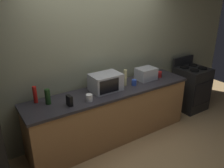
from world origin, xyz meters
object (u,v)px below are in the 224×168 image
(bottle_wine, at_px, (48,97))
(mug_white, at_px, (89,98))
(cordless_phone, at_px, (69,101))
(bottle_vinegar, at_px, (125,78))
(mug_red, at_px, (159,74))
(microwave, at_px, (106,82))
(stove_range, at_px, (191,88))
(toaster_oven, at_px, (146,74))
(bottle_hot_sauce, at_px, (35,95))
(mug_blue, at_px, (134,82))

(bottle_wine, height_order, mug_white, bottle_wine)
(cordless_phone, bearing_deg, bottle_vinegar, 3.11)
(cordless_phone, bearing_deg, bottle_wine, 130.69)
(mug_white, bearing_deg, bottle_vinegar, 13.59)
(mug_red, bearing_deg, cordless_phone, -175.55)
(microwave, bearing_deg, cordless_phone, -165.45)
(stove_range, height_order, toaster_oven, toaster_oven)
(bottle_hot_sauce, bearing_deg, cordless_phone, -44.51)
(bottle_hot_sauce, distance_m, mug_blue, 1.59)
(toaster_oven, xyz_separation_m, mug_red, (0.28, -0.05, -0.05))
(stove_range, xyz_separation_m, bottle_hot_sauce, (-3.15, 0.22, 0.56))
(stove_range, bearing_deg, mug_white, -176.40)
(bottle_wine, bearing_deg, bottle_hot_sauce, 134.15)
(toaster_oven, bearing_deg, mug_red, -10.37)
(bottle_wine, distance_m, mug_red, 2.06)
(bottle_hot_sauce, relative_size, bottle_vinegar, 0.88)
(mug_white, bearing_deg, bottle_wine, 155.15)
(bottle_wine, height_order, mug_blue, bottle_wine)
(toaster_oven, bearing_deg, cordless_phone, -172.88)
(toaster_oven, bearing_deg, bottle_wine, 179.23)
(cordless_phone, distance_m, mug_white, 0.30)
(bottle_vinegar, relative_size, mug_white, 2.69)
(bottle_hot_sauce, bearing_deg, bottle_wine, -45.85)
(cordless_phone, relative_size, mug_blue, 1.55)
(stove_range, bearing_deg, mug_blue, -178.47)
(microwave, xyz_separation_m, mug_red, (1.13, -0.04, -0.08))
(bottle_vinegar, bearing_deg, bottle_wine, 177.63)
(stove_range, xyz_separation_m, mug_white, (-2.49, -0.16, 0.49))
(microwave, xyz_separation_m, bottle_wine, (-0.93, 0.04, -0.02))
(cordless_phone, relative_size, mug_red, 1.43)
(bottle_hot_sauce, distance_m, bottle_wine, 0.19)
(mug_red, relative_size, mug_blue, 1.09)
(mug_blue, bearing_deg, cordless_phone, -175.66)
(cordless_phone, bearing_deg, mug_blue, -1.28)
(microwave, xyz_separation_m, mug_white, (-0.41, -0.21, -0.08))
(cordless_phone, height_order, bottle_hot_sauce, bottle_hot_sauce)
(toaster_oven, distance_m, cordless_phone, 1.56)
(mug_red, bearing_deg, mug_blue, -175.35)
(cordless_phone, xyz_separation_m, mug_white, (0.29, -0.02, -0.02))
(bottle_vinegar, distance_m, mug_red, 0.77)
(stove_range, distance_m, microwave, 2.17)
(stove_range, bearing_deg, toaster_oven, 177.21)
(microwave, bearing_deg, mug_white, -153.20)
(stove_range, bearing_deg, microwave, 178.68)
(toaster_oven, height_order, mug_blue, toaster_oven)
(toaster_oven, relative_size, cordless_phone, 2.27)
(mug_red, bearing_deg, bottle_wine, 177.91)
(bottle_hot_sauce, distance_m, mug_white, 0.76)
(microwave, bearing_deg, bottle_wine, 177.77)
(stove_range, relative_size, cordless_phone, 7.20)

